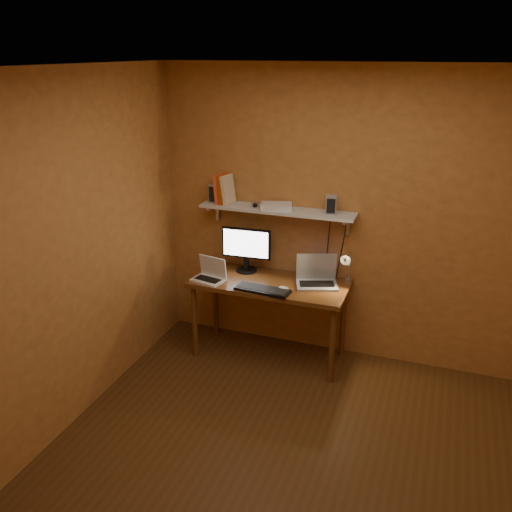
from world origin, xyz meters
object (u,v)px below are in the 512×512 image
at_px(monitor, 246,247).
at_px(netbook, 210,274).
at_px(shelf_camera, 256,205).
at_px(mouse, 283,288).
at_px(keyboard, 263,290).
at_px(desk, 269,290).
at_px(wall_shelf, 277,210).
at_px(laptop, 317,276).
at_px(desk_lamp, 347,264).
at_px(speaker_right, 331,205).
at_px(router, 276,206).
at_px(speaker_left, 216,193).

height_order(monitor, netbook, monitor).
bearing_deg(netbook, shelf_camera, 50.59).
relative_size(netbook, mouse, 3.28).
distance_m(keyboard, mouse, 0.18).
distance_m(desk, shelf_camera, 0.77).
height_order(desk, wall_shelf, wall_shelf).
height_order(laptop, mouse, laptop).
distance_m(monitor, mouse, 0.58).
relative_size(desk_lamp, shelf_camera, 3.33).
height_order(wall_shelf, monitor, wall_shelf).
bearing_deg(mouse, wall_shelf, 127.18).
distance_m(speaker_right, shelf_camera, 0.66).
bearing_deg(mouse, desk, 151.60).
relative_size(desk, laptop, 3.36).
height_order(wall_shelf, netbook, wall_shelf).
distance_m(keyboard, router, 0.75).
distance_m(wall_shelf, router, 0.04).
distance_m(keyboard, speaker_right, 0.93).
xyz_separation_m(desk, router, (-0.01, 0.18, 0.73)).
xyz_separation_m(shelf_camera, router, (0.17, 0.05, -0.01)).
height_order(netbook, shelf_camera, shelf_camera).
relative_size(laptop, router, 1.52).
xyz_separation_m(desk, laptop, (0.40, 0.10, 0.16)).
xyz_separation_m(laptop, desk_lamp, (0.26, 0.03, 0.14)).
bearing_deg(desk_lamp, speaker_right, 158.93).
bearing_deg(shelf_camera, speaker_left, 172.19).
bearing_deg(mouse, shelf_camera, 151.90).
bearing_deg(mouse, speaker_left, 166.46).
height_order(keyboard, router, router).
height_order(keyboard, speaker_left, speaker_left).
distance_m(netbook, desk_lamp, 1.21).
bearing_deg(router, keyboard, -87.74).
bearing_deg(keyboard, speaker_right, 46.11).
bearing_deg(router, netbook, -147.14).
bearing_deg(netbook, desk, 27.19).
bearing_deg(laptop, speaker_left, 155.47).
relative_size(laptop, mouse, 4.39).
relative_size(wall_shelf, speaker_right, 8.74).
xyz_separation_m(netbook, speaker_left, (-0.07, 0.33, 0.66)).
bearing_deg(monitor, router, 1.25).
distance_m(speaker_right, router, 0.49).
distance_m(monitor, keyboard, 0.53).
xyz_separation_m(keyboard, mouse, (0.16, 0.08, 0.00)).
height_order(laptop, desk_lamp, desk_lamp).
bearing_deg(router, monitor, -175.55).
xyz_separation_m(monitor, desk_lamp, (0.94, -0.04, -0.03)).
bearing_deg(wall_shelf, shelf_camera, -160.33).
bearing_deg(desk_lamp, wall_shelf, 174.12).
bearing_deg(laptop, mouse, -154.69).
distance_m(desk, desk_lamp, 0.73).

